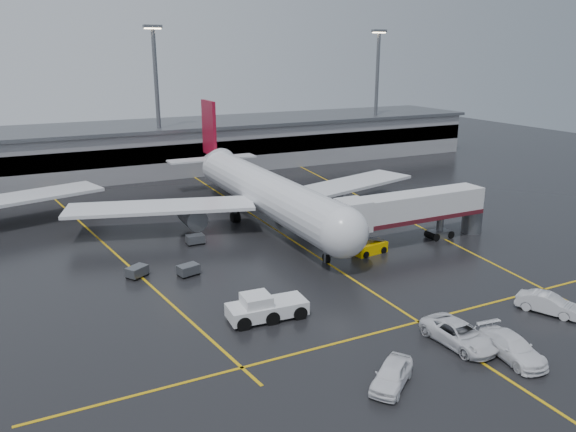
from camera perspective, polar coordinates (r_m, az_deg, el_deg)
name	(u,v)px	position (r m, az deg, el deg)	size (l,w,h in m)	color
ground	(296,243)	(64.40, 0.81, -2.74)	(220.00, 220.00, 0.00)	black
apron_line_centre	(296,243)	(64.40, 0.81, -2.73)	(0.25, 90.00, 0.02)	gold
apron_line_stop	(419,322)	(47.44, 13.22, -10.49)	(60.00, 0.25, 0.02)	gold
apron_line_left	(103,242)	(67.95, -18.43, -2.57)	(0.25, 70.00, 0.02)	gold
apron_line_right	(375,204)	(81.58, 8.88, 1.21)	(0.25, 70.00, 0.02)	gold
terminal	(179,146)	(107.09, -11.05, 7.08)	(122.00, 19.00, 8.60)	gray
light_mast_mid	(157,93)	(99.00, -13.27, 12.13)	(3.00, 1.20, 25.45)	#595B60
light_mast_right	(377,86)	(117.81, 9.07, 12.97)	(3.00, 1.20, 25.45)	#595B60
main_airliner	(262,189)	(71.63, -2.72, 2.73)	(48.80, 45.60, 14.10)	silver
jet_bridge	(413,210)	(64.69, 12.69, 0.58)	(19.90, 3.40, 6.05)	silver
pushback_tractor	(265,308)	(46.40, -2.38, -9.41)	(6.68, 3.16, 2.33)	silver
belt_loader	(370,248)	(61.54, 8.38, -3.25)	(4.06, 2.27, 2.45)	#E5AF00
service_van_a	(459,334)	(44.49, 17.13, -11.48)	(2.86, 6.20, 1.72)	silver
service_van_b	(512,347)	(44.02, 21.96, -12.34)	(2.33, 5.73, 1.66)	white
service_van_c	(548,304)	(52.18, 25.09, -8.12)	(1.77, 5.06, 1.67)	silver
service_van_d	(392,374)	(38.60, 10.56, -15.65)	(1.93, 4.79, 1.63)	white
baggage_cart_a	(188,269)	(55.82, -10.16, -5.41)	(2.26, 1.76, 1.12)	#595B60
baggage_cart_b	(137,271)	(56.51, -15.19, -5.46)	(2.39, 2.18, 1.12)	#595B60
baggage_cart_c	(195,239)	(64.56, -9.48, -2.34)	(2.00, 1.31, 1.12)	#595B60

